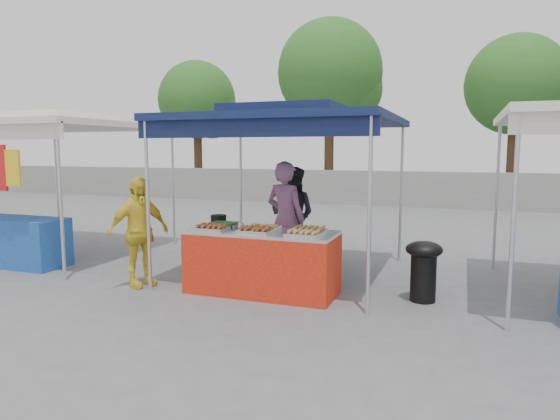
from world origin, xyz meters
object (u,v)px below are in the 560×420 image
(vendor_woman, at_px, (286,219))
(customer_person, at_px, (139,232))
(helper_man, at_px, (292,215))
(vendor_table, at_px, (262,262))
(wok_burner, at_px, (424,266))
(cooking_pot, at_px, (219,219))

(vendor_woman, xyz_separation_m, customer_person, (-1.75, -1.25, -0.10))
(helper_man, bearing_deg, vendor_table, 101.39)
(vendor_woman, relative_size, customer_person, 1.13)
(wok_burner, relative_size, customer_person, 0.50)
(helper_man, bearing_deg, customer_person, 59.30)
(vendor_woman, bearing_deg, vendor_table, 104.58)
(cooking_pot, xyz_separation_m, helper_man, (0.61, 1.53, -0.09))
(customer_person, bearing_deg, vendor_woman, -27.68)
(wok_burner, bearing_deg, helper_man, 149.36)
(wok_burner, relative_size, helper_man, 0.48)
(vendor_table, distance_m, vendor_woman, 1.08)
(vendor_woman, relative_size, helper_man, 1.07)
(cooking_pot, height_order, wok_burner, cooking_pot)
(wok_burner, distance_m, helper_man, 2.76)
(vendor_table, distance_m, customer_person, 1.82)
(cooking_pot, relative_size, wok_burner, 0.29)
(vendor_table, relative_size, helper_man, 1.22)
(cooking_pot, height_order, customer_person, customer_person)
(wok_burner, distance_m, vendor_woman, 2.20)
(vendor_table, bearing_deg, customer_person, -171.25)
(wok_burner, height_order, customer_person, customer_person)
(vendor_table, bearing_deg, cooking_pot, 156.79)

